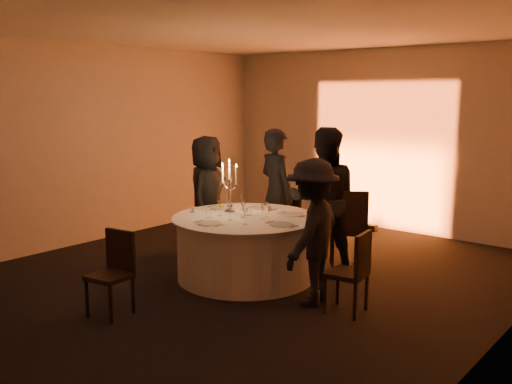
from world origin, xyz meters
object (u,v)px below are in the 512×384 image
Objects in this scene: chair_left at (208,210)px; guest_back_left at (276,192)px; guest_left at (207,195)px; coffee_cup at (194,210)px; guest_back_right at (323,200)px; banquet_table at (246,247)px; chair_right at (353,268)px; chair_back_left at (296,214)px; candelabra at (229,194)px; chair_front at (114,268)px; guest_right at (312,232)px; chair_back_right at (348,225)px.

guest_back_left is at bearing -92.76° from chair_left.
guest_back_left is at bearing -80.28° from guest_left.
guest_back_right is at bearing 40.55° from coffee_cup.
banquet_table is 1.64m from chair_right.
chair_back_left is 8.02× the size of coffee_cup.
candelabra reaches higher than banquet_table.
chair_front is 2.78m from guest_back_right.
guest_right is (2.39, -0.86, 0.20)m from chair_left.
banquet_table is at bearing -10.29° from candelabra.
chair_back_left is 1.32m from chair_back_right.
chair_back_right is at bearing -155.70° from chair_right.
guest_left is (-0.90, 2.29, 0.35)m from chair_front.
banquet_table is 0.98× the size of guest_back_right.
banquet_table is at bearing 71.83° from chair_front.
chair_front is 0.47× the size of guest_back_right.
chair_back_right is 1.57m from candelabra.
guest_back_left is at bearing 108.39° from banquet_table.
chair_back_right is 2.09m from guest_left.
chair_left is at bearing 11.47° from guest_left.
guest_back_left is at bearing -131.19° from chair_right.
guest_back_right reaches higher than candelabra.
guest_back_right is 1.20m from candelabra.
chair_right is at bearing -0.01° from coffee_cup.
chair_front is at bearing -58.92° from chair_right.
guest_back_right reaches higher than chair_left.
coffee_cup reaches higher than banquet_table.
guest_back_left reaches higher than chair_back_right.
chair_back_right is 3.02m from chair_front.
candelabra is at bearing -105.55° from chair_right.
coffee_cup is (0.58, -0.84, 0.21)m from chair_left.
chair_left is 1.05m from guest_back_left.
chair_right is at bearing -136.34° from chair_left.
guest_left is (0.07, -0.10, 0.25)m from chair_left.
guest_right is at bearing 38.45° from chair_front.
chair_right is at bearing -129.37° from guest_left.
guest_left is at bearing -119.36° from guest_right.
guest_right is at bearing 156.80° from guest_back_left.
guest_left reaches higher than banquet_table.
coffee_cup is 0.16× the size of candelabra.
guest_back_right reaches higher than guest_back_left.
guest_back_right is (0.93, -0.24, 0.03)m from guest_back_left.
chair_left is 2.13m from chair_back_right.
banquet_table is at bearing 126.78° from guest_back_left.
chair_back_right is at bearing 41.30° from candelabra.
banquet_table is 1.01× the size of guest_back_left.
coffee_cup is at bearing -170.24° from guest_left.
chair_left is 1.87m from guest_back_right.
guest_back_left is at bearing -36.50° from chair_back_right.
chair_left reaches higher than chair_front.
guest_back_right reaches higher than guest_left.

